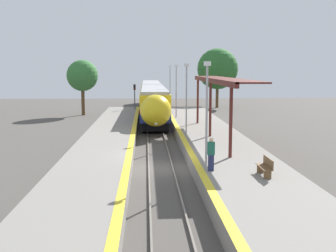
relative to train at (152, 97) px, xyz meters
The scene contains 16 objects.
ground_plane 30.25m from the train, 90.00° to the right, with size 120.00×120.00×0.00m, color #4C4742.
rail_left 30.25m from the train, 91.37° to the right, with size 0.08×90.00×0.15m, color slate.
rail_right 30.25m from the train, 88.63° to the right, with size 0.08×90.00×0.15m, color slate.
train is the anchor object (origin of this frame).
platform_right 30.51m from the train, 82.00° to the right, with size 5.06×64.00×0.87m.
platform_left 30.45m from the train, 97.12° to the right, with size 4.12×64.00×0.87m.
platform_bench 35.76m from the train, 82.08° to the right, with size 0.44×1.61×0.89m.
person_waiting 34.36m from the train, 85.96° to the right, with size 0.36×0.23×1.72m.
railway_signal 2.46m from the train, 159.15° to the right, with size 0.28×0.28×4.00m.
lamppost_near 33.10m from the train, 85.90° to the right, with size 0.36×0.20×5.55m.
lamppost_mid 21.98m from the train, 83.81° to the right, with size 0.36×0.20×5.55m.
lamppost_far 11.01m from the train, 77.45° to the right, with size 0.36×0.20×5.55m.
lamppost_farthest 3.01m from the train, 13.77° to the left, with size 0.36×0.20×5.55m.
station_canopy 23.95m from the train, 78.79° to the right, with size 2.02×18.56×4.46m.
background_tree_left 9.42m from the train, behind, with size 4.01×4.01×7.12m.
background_tree_right 14.28m from the train, 42.60° to the left, with size 6.23×6.23×9.07m.
Camera 1 is at (-0.88, -24.93, 6.06)m, focal length 45.00 mm.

